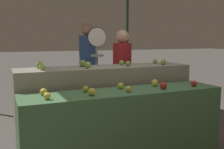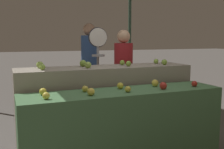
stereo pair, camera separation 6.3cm
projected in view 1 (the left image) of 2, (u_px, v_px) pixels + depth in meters
name	position (u px, v px, depth m)	size (l,w,h in m)	color
display_counter_front	(125.00, 128.00, 3.06)	(2.36, 0.55, 0.89)	#4C7A4C
display_counter_back	(106.00, 107.00, 3.59)	(2.36, 0.55, 1.11)	gray
apple_front_0	(47.00, 96.00, 2.54)	(0.07, 0.07, 0.07)	yellow
apple_front_1	(92.00, 92.00, 2.72)	(0.08, 0.08, 0.08)	yellow
apple_front_2	(128.00, 89.00, 2.90)	(0.07, 0.07, 0.07)	gold
apple_front_3	(163.00, 86.00, 3.07)	(0.09, 0.09, 0.09)	#B72D23
apple_front_4	(194.00, 84.00, 3.26)	(0.07, 0.07, 0.07)	#AD281E
apple_front_5	(44.00, 92.00, 2.73)	(0.08, 0.08, 0.08)	gold
apple_front_6	(86.00, 89.00, 2.91)	(0.07, 0.07, 0.07)	gold
apple_front_7	(121.00, 86.00, 3.09)	(0.08, 0.08, 0.08)	gold
apple_front_8	(155.00, 83.00, 3.26)	(0.09, 0.09, 0.09)	yellow
apple_back_0	(42.00, 67.00, 3.09)	(0.07, 0.07, 0.07)	#84AD3D
apple_back_1	(88.00, 65.00, 3.30)	(0.08, 0.08, 0.08)	#8EB247
apple_back_2	(128.00, 64.00, 3.53)	(0.07, 0.07, 0.07)	#7AA338
apple_back_3	(163.00, 62.00, 3.74)	(0.08, 0.08, 0.08)	#7AA338
apple_back_4	(39.00, 65.00, 3.28)	(0.09, 0.09, 0.09)	#8EB247
apple_back_5	(83.00, 63.00, 3.49)	(0.09, 0.09, 0.09)	#7AA338
apple_back_6	(122.00, 63.00, 3.71)	(0.07, 0.07, 0.07)	#84AD3D
apple_back_7	(155.00, 61.00, 3.94)	(0.07, 0.07, 0.07)	#84AD3D
produce_scale	(97.00, 56.00, 4.08)	(0.31, 0.20, 1.65)	#99999E
person_vendor_at_scale	(122.00, 71.00, 4.29)	(0.32, 0.32, 1.62)	#2D2D38
person_customer_left	(88.00, 61.00, 5.14)	(0.36, 0.36, 1.78)	#2D2D38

